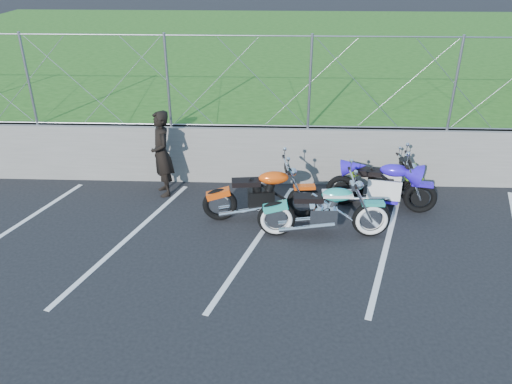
{
  "coord_description": "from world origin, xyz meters",
  "views": [
    {
      "loc": [
        0.3,
        -6.87,
        4.99
      ],
      "look_at": [
        -0.04,
        1.3,
        0.83
      ],
      "focal_mm": 35.0,
      "sensor_mm": 36.0,
      "label": 1
    }
  ],
  "objects_px": {
    "person_standing": "(162,154)",
    "naked_orange": "(264,196)",
    "cruiser_turquoise": "(326,213)",
    "sportbike_blue": "(383,187)",
    "sportbike_green": "(383,184)"
  },
  "relations": [
    {
      "from": "cruiser_turquoise",
      "to": "person_standing",
      "type": "distance_m",
      "value": 3.75
    },
    {
      "from": "sportbike_blue",
      "to": "naked_orange",
      "type": "bearing_deg",
      "value": -157.42
    },
    {
      "from": "cruiser_turquoise",
      "to": "sportbike_blue",
      "type": "height_order",
      "value": "cruiser_turquoise"
    },
    {
      "from": "sportbike_green",
      "to": "sportbike_blue",
      "type": "bearing_deg",
      "value": -108.71
    },
    {
      "from": "cruiser_turquoise",
      "to": "sportbike_blue",
      "type": "bearing_deg",
      "value": 40.28
    },
    {
      "from": "cruiser_turquoise",
      "to": "person_standing",
      "type": "relative_size",
      "value": 1.32
    },
    {
      "from": "cruiser_turquoise",
      "to": "person_standing",
      "type": "height_order",
      "value": "person_standing"
    },
    {
      "from": "person_standing",
      "to": "naked_orange",
      "type": "bearing_deg",
      "value": 40.74
    },
    {
      "from": "naked_orange",
      "to": "sportbike_green",
      "type": "height_order",
      "value": "naked_orange"
    },
    {
      "from": "cruiser_turquoise",
      "to": "person_standing",
      "type": "bearing_deg",
      "value": 152.67
    },
    {
      "from": "person_standing",
      "to": "sportbike_green",
      "type": "bearing_deg",
      "value": 63.01
    },
    {
      "from": "naked_orange",
      "to": "sportbike_blue",
      "type": "relative_size",
      "value": 1.06
    },
    {
      "from": "sportbike_green",
      "to": "person_standing",
      "type": "distance_m",
      "value": 4.71
    },
    {
      "from": "cruiser_turquoise",
      "to": "sportbike_green",
      "type": "height_order",
      "value": "cruiser_turquoise"
    },
    {
      "from": "cruiser_turquoise",
      "to": "sportbike_green",
      "type": "xyz_separation_m",
      "value": [
        1.32,
        1.41,
        -0.07
      ]
    }
  ]
}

